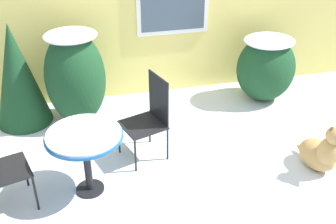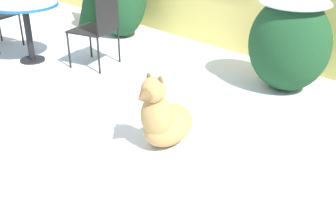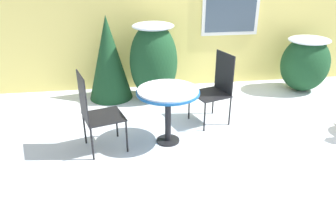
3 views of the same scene
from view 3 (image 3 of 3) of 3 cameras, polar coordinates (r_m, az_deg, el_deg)
The scene contains 8 objects.
ground_plane at distance 4.66m, azimuth 12.64°, elevation -4.37°, with size 16.00×16.00×0.00m, color silver.
house_wall at distance 6.22m, azimuth 6.98°, elevation 17.22°, with size 8.00×0.10×2.75m.
shrub_left at distance 5.56m, azimuth -2.52°, elevation 9.03°, with size 0.80×0.74×1.32m.
shrub_middle at distance 6.49m, azimuth 22.80°, elevation 8.00°, with size 0.87×0.78×1.00m.
evergreen_bush at distance 5.69m, azimuth -10.30°, elevation 9.21°, with size 0.75×0.75×1.43m.
patio_table at distance 4.17m, azimuth 0.00°, elevation 2.62°, with size 0.81×0.81×0.76m.
patio_chair_near_table at distance 4.84m, azimuth 8.35°, elevation 4.40°, with size 0.60×0.60×1.04m.
patio_chair_far_side at distance 4.13m, azimuth -12.57°, elevation 0.23°, with size 0.59×0.59×1.04m.
Camera 3 is at (-1.58, -3.75, 2.27)m, focal length 35.00 mm.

